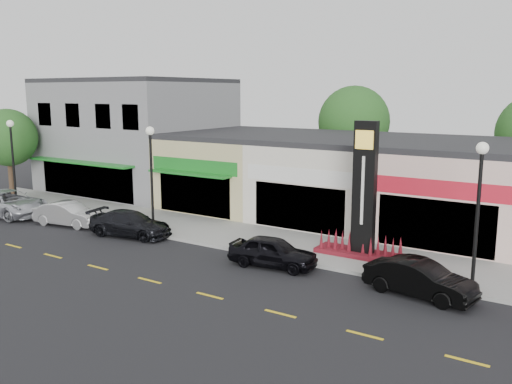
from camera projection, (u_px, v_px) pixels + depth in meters
ground at (254, 273)px, 22.30m from camera, size 120.00×120.00×0.00m
sidewalk at (304, 247)px, 25.88m from camera, size 52.00×4.30×0.15m
curb at (280, 259)px, 24.02m from camera, size 52.00×0.20×0.15m
building_grey_2story at (137, 135)px, 40.63m from camera, size 12.00×10.95×8.30m
shop_beige at (241, 168)px, 35.87m from camera, size 7.00×10.85×4.80m
shop_cream at (338, 177)px, 32.14m from camera, size 7.00×10.01×4.80m
shop_pink_w at (461, 188)px, 28.40m from camera, size 7.00×10.01×4.80m
tree_west_sidewalk at (8, 138)px, 37.80m from camera, size 4.00×4.00×6.22m
tree_rear_west at (354, 122)px, 39.59m from camera, size 5.20×5.20×7.83m
lamp_west_far at (13, 154)px, 34.41m from camera, size 0.44×0.44×5.47m
lamp_west_near at (151, 168)px, 28.00m from camera, size 0.44×0.44×5.47m
lamp_east_near at (478, 201)px, 19.46m from camera, size 0.44×0.44×5.47m
pylon_sign at (364, 209)px, 23.75m from camera, size 4.20×1.30×6.00m
car_silver_suv at (8, 203)px, 32.56m from camera, size 2.86×5.67×1.54m
car_white_van at (68, 214)px, 30.17m from camera, size 2.07×4.20×1.33m
car_dark_sedan at (130, 224)px, 27.96m from camera, size 2.53×4.73×1.30m
car_black_sedan at (273, 252)px, 23.04m from camera, size 1.96×3.99×1.31m
car_black_conv at (420, 279)px, 19.68m from camera, size 2.05×4.20×1.33m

